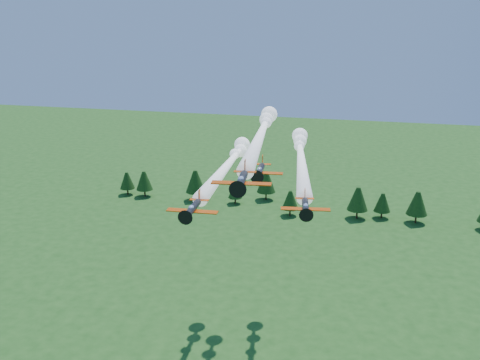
% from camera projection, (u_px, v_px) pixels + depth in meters
% --- Properties ---
extents(plane_lead, '(12.87, 58.27, 3.70)m').
position_uv_depth(plane_lead, '(261.00, 133.00, 103.01)').
color(plane_lead, black).
rests_on(plane_lead, ground).
extents(plane_left, '(8.97, 50.88, 3.70)m').
position_uv_depth(plane_left, '(229.00, 163.00, 110.44)').
color(plane_left, black).
rests_on(plane_left, ground).
extents(plane_right, '(13.84, 54.87, 3.70)m').
position_uv_depth(plane_right, '(301.00, 156.00, 108.89)').
color(plane_right, black).
rests_on(plane_right, ground).
extents(plane_slot, '(7.63, 8.28, 2.67)m').
position_uv_depth(plane_slot, '(260.00, 170.00, 86.60)').
color(plane_slot, black).
rests_on(plane_slot, ground).
extents(treeline, '(165.78, 21.68, 11.79)m').
position_uv_depth(treeline, '(325.00, 195.00, 191.31)').
color(treeline, '#382314').
rests_on(treeline, ground).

